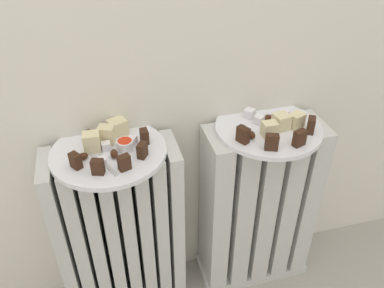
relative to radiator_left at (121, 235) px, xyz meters
name	(u,v)px	position (x,y,z in m)	size (l,w,h in m)	color
radiator_left	(121,235)	(0.00, 0.00, 0.00)	(0.34, 0.14, 0.56)	silver
radiator_right	(257,209)	(0.41, 0.00, 0.00)	(0.34, 0.14, 0.56)	silver
plate_left	(109,152)	(0.00, 0.00, 0.29)	(0.28, 0.28, 0.01)	white
plate_right	(268,128)	(0.41, 0.00, 0.29)	(0.28, 0.28, 0.01)	white
dark_cake_slice_left_0	(76,161)	(-0.07, -0.05, 0.31)	(0.03, 0.02, 0.04)	#382114
dark_cake_slice_left_1	(98,167)	(-0.03, -0.08, 0.31)	(0.03, 0.02, 0.04)	#382114
dark_cake_slice_left_2	(124,163)	(0.03, -0.08, 0.31)	(0.03, 0.02, 0.04)	#382114
dark_cake_slice_left_3	(142,150)	(0.07, -0.05, 0.31)	(0.03, 0.02, 0.04)	#382114
dark_cake_slice_left_4	(144,136)	(0.09, 0.01, 0.31)	(0.03, 0.02, 0.04)	#382114
marble_cake_slice_left_0	(107,135)	(0.00, 0.03, 0.32)	(0.04, 0.03, 0.04)	beige
marble_cake_slice_left_1	(118,127)	(0.03, 0.06, 0.32)	(0.04, 0.04, 0.04)	beige
marble_cake_slice_left_2	(92,142)	(-0.03, 0.01, 0.32)	(0.04, 0.03, 0.05)	beige
turkish_delight_left_0	(132,140)	(0.06, 0.01, 0.31)	(0.02, 0.02, 0.02)	white
turkish_delight_left_1	(88,137)	(-0.04, 0.05, 0.31)	(0.02, 0.02, 0.02)	white
turkish_delight_left_2	(106,146)	(0.00, 0.00, 0.31)	(0.02, 0.02, 0.02)	white
turkish_delight_left_3	(102,161)	(-0.02, -0.05, 0.30)	(0.02, 0.02, 0.02)	white
medjool_date_left_0	(83,156)	(-0.06, -0.02, 0.30)	(0.03, 0.02, 0.02)	#3D1E0F
medjool_date_left_1	(114,154)	(0.01, -0.03, 0.30)	(0.03, 0.02, 0.02)	#3D1E0F
medjool_date_left_2	(89,132)	(-0.04, 0.08, 0.30)	(0.03, 0.02, 0.01)	#3D1E0F
jam_bowl_left	(125,144)	(0.04, -0.01, 0.31)	(0.04, 0.04, 0.03)	white
dark_cake_slice_right_0	(243,135)	(0.32, -0.05, 0.32)	(0.03, 0.02, 0.04)	#382114
dark_cake_slice_right_1	(272,142)	(0.37, -0.10, 0.32)	(0.03, 0.02, 0.04)	#382114
dark_cake_slice_right_2	(300,138)	(0.44, -0.10, 0.32)	(0.03, 0.02, 0.04)	#382114
dark_cake_slice_right_3	(311,125)	(0.50, -0.05, 0.32)	(0.03, 0.02, 0.04)	#382114
marble_cake_slice_right_0	(269,129)	(0.39, -0.04, 0.31)	(0.04, 0.03, 0.04)	beige
marble_cake_slice_right_1	(281,122)	(0.43, -0.02, 0.32)	(0.04, 0.04, 0.04)	beige
marble_cake_slice_right_2	(296,120)	(0.48, -0.02, 0.31)	(0.04, 0.03, 0.04)	beige
turkish_delight_right_0	(259,120)	(0.39, 0.02, 0.31)	(0.02, 0.02, 0.02)	white
turkish_delight_right_1	(249,114)	(0.38, 0.05, 0.31)	(0.02, 0.02, 0.02)	white
turkish_delight_right_2	(284,115)	(0.46, 0.02, 0.31)	(0.02, 0.02, 0.02)	white
medjool_date_right_0	(252,135)	(0.35, -0.04, 0.30)	(0.03, 0.02, 0.02)	#3D1E0F
medjool_date_right_1	(273,140)	(0.39, -0.07, 0.30)	(0.03, 0.02, 0.02)	#3D1E0F
medjool_date_right_2	(243,128)	(0.34, 0.00, 0.30)	(0.02, 0.02, 0.02)	#3D1E0F
medjool_date_right_3	(268,117)	(0.42, 0.03, 0.30)	(0.03, 0.02, 0.01)	#3D1E0F
fork	(103,162)	(-0.02, -0.05, 0.30)	(0.06, 0.10, 0.00)	#B7B7BC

